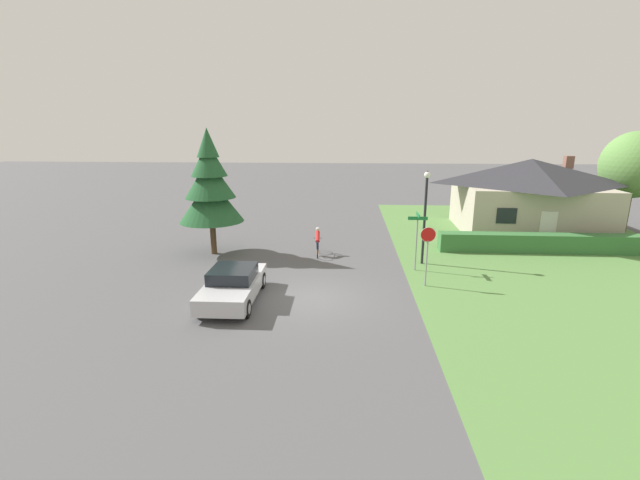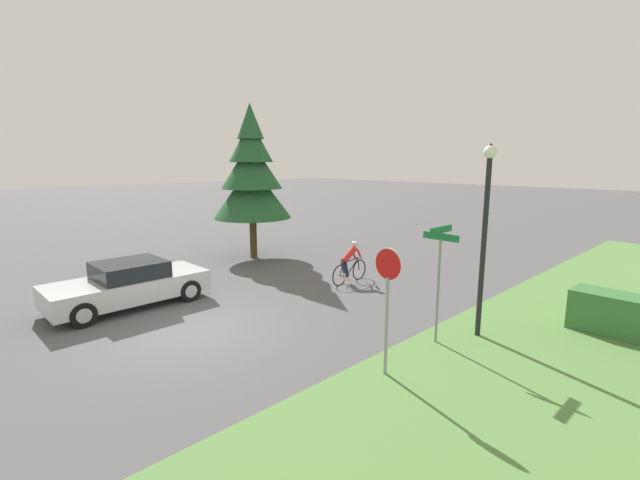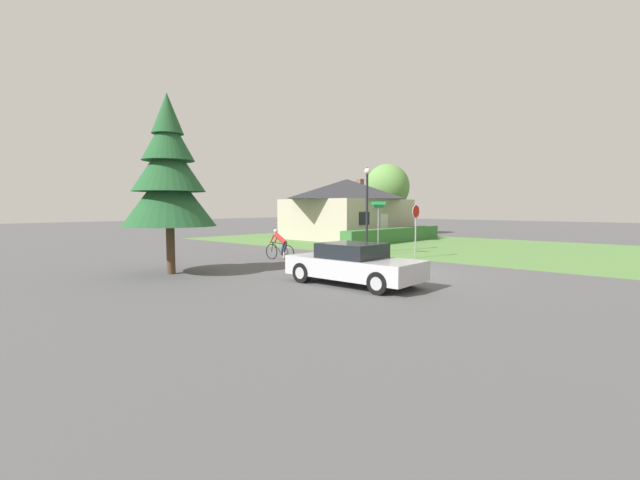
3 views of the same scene
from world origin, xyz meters
name	(u,v)px [view 3 (image 3 of 3)]	position (x,y,z in m)	size (l,w,h in m)	color
ground_plane	(392,273)	(0.00, 0.00, 0.00)	(140.00, 140.00, 0.00)	#515154
grass_verge_right	(440,245)	(12.16, 4.00, 0.01)	(16.00, 36.00, 0.01)	#568442
cottage_house	(347,208)	(13.06, 12.47, 2.43)	(9.35, 8.17, 4.85)	#B2A893
hedge_row	(395,235)	(12.12, 7.41, 0.51)	(11.21, 0.90, 1.02)	#387038
sedan_left_lane	(354,265)	(-2.95, -0.40, 0.65)	(1.96, 4.38, 1.33)	#BCBCC1
cyclist	(280,245)	(-0.11, 6.10, 0.70)	(0.44, 1.83, 1.46)	black
stop_sign	(416,221)	(4.81, 1.72, 1.79)	(0.64, 0.07, 2.59)	gray
street_lamp	(367,199)	(5.20, 4.91, 2.90)	(0.31, 0.31, 4.63)	black
street_name_sign	(378,218)	(4.69, 3.82, 1.91)	(0.90, 0.90, 2.77)	gray
conifer_tall_near	(169,175)	(-5.71, 5.99, 3.64)	(3.34, 3.34, 6.60)	#4C3823
deciduous_tree_right	(387,187)	(19.61, 12.94, 4.30)	(4.01, 4.01, 6.42)	#4C3823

